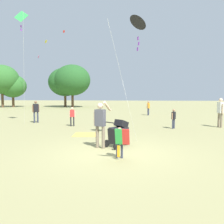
{
  "coord_description": "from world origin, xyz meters",
  "views": [
    {
      "loc": [
        0.65,
        -7.6,
        1.98
      ],
      "look_at": [
        -0.19,
        0.87,
        1.3
      ],
      "focal_mm": 36.3,
      "sensor_mm": 36.0,
      "label": 1
    }
  ],
  "objects_px": {
    "kite_orange_delta": "(21,20)",
    "person_kid_running": "(220,110)",
    "child_with_butterfly_kite": "(119,139)",
    "person_back_turned": "(36,110)",
    "kite_adult_black": "(138,23)",
    "person_red_shirt": "(72,115)",
    "person_couple_left": "(148,107)",
    "picnic_blanket": "(85,134)",
    "stroller": "(119,131)",
    "person_adult_flyer": "(100,121)",
    "person_sitting_far": "(174,117)"
  },
  "relations": [
    {
      "from": "person_couple_left",
      "to": "picnic_blanket",
      "type": "relative_size",
      "value": 1.08
    },
    {
      "from": "child_with_butterfly_kite",
      "to": "stroller",
      "type": "xyz_separation_m",
      "value": [
        -0.11,
        1.54,
        0.01
      ]
    },
    {
      "from": "child_with_butterfly_kite",
      "to": "person_back_turned",
      "type": "distance_m",
      "value": 10.22
    },
    {
      "from": "stroller",
      "to": "child_with_butterfly_kite",
      "type": "bearing_deg",
      "value": -85.99
    },
    {
      "from": "kite_adult_black",
      "to": "person_kid_running",
      "type": "distance_m",
      "value": 7.67
    },
    {
      "from": "kite_orange_delta",
      "to": "person_kid_running",
      "type": "height_order",
      "value": "kite_orange_delta"
    },
    {
      "from": "kite_orange_delta",
      "to": "person_kid_running",
      "type": "bearing_deg",
      "value": -0.97
    },
    {
      "from": "person_adult_flyer",
      "to": "kite_adult_black",
      "type": "xyz_separation_m",
      "value": [
        1.34,
        1.33,
        3.82
      ]
    },
    {
      "from": "person_sitting_far",
      "to": "person_kid_running",
      "type": "relative_size",
      "value": 0.65
    },
    {
      "from": "person_red_shirt",
      "to": "person_back_turned",
      "type": "distance_m",
      "value": 3.24
    },
    {
      "from": "person_kid_running",
      "to": "kite_adult_black",
      "type": "bearing_deg",
      "value": -137.9
    },
    {
      "from": "child_with_butterfly_kite",
      "to": "kite_adult_black",
      "type": "distance_m",
      "value": 4.99
    },
    {
      "from": "person_adult_flyer",
      "to": "person_back_turned",
      "type": "height_order",
      "value": "person_adult_flyer"
    },
    {
      "from": "person_red_shirt",
      "to": "person_sitting_far",
      "type": "relative_size",
      "value": 1.04
    },
    {
      "from": "child_with_butterfly_kite",
      "to": "person_red_shirt",
      "type": "relative_size",
      "value": 0.82
    },
    {
      "from": "kite_adult_black",
      "to": "picnic_blanket",
      "type": "relative_size",
      "value": 4.17
    },
    {
      "from": "child_with_butterfly_kite",
      "to": "picnic_blanket",
      "type": "height_order",
      "value": "child_with_butterfly_kite"
    },
    {
      "from": "kite_orange_delta",
      "to": "person_back_turned",
      "type": "distance_m",
      "value": 5.82
    },
    {
      "from": "stroller",
      "to": "picnic_blanket",
      "type": "bearing_deg",
      "value": 127.16
    },
    {
      "from": "person_red_shirt",
      "to": "person_back_turned",
      "type": "height_order",
      "value": "person_back_turned"
    },
    {
      "from": "person_red_shirt",
      "to": "person_adult_flyer",
      "type": "bearing_deg",
      "value": -64.67
    },
    {
      "from": "person_adult_flyer",
      "to": "person_couple_left",
      "type": "xyz_separation_m",
      "value": [
        2.52,
        13.1,
        -0.22
      ]
    },
    {
      "from": "person_sitting_far",
      "to": "person_back_turned",
      "type": "height_order",
      "value": "person_back_turned"
    },
    {
      "from": "stroller",
      "to": "picnic_blanket",
      "type": "distance_m",
      "value": 3.06
    },
    {
      "from": "person_red_shirt",
      "to": "person_couple_left",
      "type": "xyz_separation_m",
      "value": [
        5.09,
        7.68,
        0.09
      ]
    },
    {
      "from": "person_sitting_far",
      "to": "person_back_turned",
      "type": "relative_size",
      "value": 0.74
    },
    {
      "from": "kite_adult_black",
      "to": "person_back_turned",
      "type": "height_order",
      "value": "kite_adult_black"
    },
    {
      "from": "person_adult_flyer",
      "to": "person_red_shirt",
      "type": "xyz_separation_m",
      "value": [
        -2.57,
        5.42,
        -0.31
      ]
    },
    {
      "from": "person_sitting_far",
      "to": "person_kid_running",
      "type": "height_order",
      "value": "person_kid_running"
    },
    {
      "from": "picnic_blanket",
      "to": "person_couple_left",
      "type": "bearing_deg",
      "value": 70.66
    },
    {
      "from": "person_adult_flyer",
      "to": "person_couple_left",
      "type": "relative_size",
      "value": 1.3
    },
    {
      "from": "stroller",
      "to": "person_couple_left",
      "type": "height_order",
      "value": "person_couple_left"
    },
    {
      "from": "kite_adult_black",
      "to": "person_sitting_far",
      "type": "distance_m",
      "value": 5.95
    },
    {
      "from": "kite_adult_black",
      "to": "person_red_shirt",
      "type": "height_order",
      "value": "kite_adult_black"
    },
    {
      "from": "person_red_shirt",
      "to": "person_kid_running",
      "type": "distance_m",
      "value": 8.87
    },
    {
      "from": "stroller",
      "to": "kite_adult_black",
      "type": "distance_m",
      "value": 4.39
    },
    {
      "from": "person_red_shirt",
      "to": "picnic_blanket",
      "type": "xyz_separation_m",
      "value": [
        1.43,
        -2.76,
        -0.68
      ]
    },
    {
      "from": "person_sitting_far",
      "to": "person_couple_left",
      "type": "bearing_deg",
      "value": 96.65
    },
    {
      "from": "kite_orange_delta",
      "to": "person_kid_running",
      "type": "distance_m",
      "value": 13.46
    },
    {
      "from": "kite_adult_black",
      "to": "kite_orange_delta",
      "type": "xyz_separation_m",
      "value": [
        -7.28,
        4.68,
        1.82
      ]
    },
    {
      "from": "person_adult_flyer",
      "to": "kite_adult_black",
      "type": "relative_size",
      "value": 0.34
    },
    {
      "from": "person_adult_flyer",
      "to": "stroller",
      "type": "relative_size",
      "value": 1.67
    },
    {
      "from": "person_kid_running",
      "to": "child_with_butterfly_kite",
      "type": "bearing_deg",
      "value": -127.94
    },
    {
      "from": "child_with_butterfly_kite",
      "to": "stroller",
      "type": "bearing_deg",
      "value": 94.01
    },
    {
      "from": "child_with_butterfly_kite",
      "to": "kite_orange_delta",
      "type": "bearing_deg",
      "value": 132.72
    },
    {
      "from": "person_couple_left",
      "to": "kite_orange_delta",
      "type": "bearing_deg",
      "value": -140.04
    },
    {
      "from": "person_back_turned",
      "to": "child_with_butterfly_kite",
      "type": "bearing_deg",
      "value": -52.07
    },
    {
      "from": "person_sitting_far",
      "to": "kite_orange_delta",
      "type": "bearing_deg",
      "value": 174.03
    },
    {
      "from": "person_kid_running",
      "to": "stroller",
      "type": "bearing_deg",
      "value": -135.47
    },
    {
      "from": "person_sitting_far",
      "to": "picnic_blanket",
      "type": "distance_m",
      "value": 5.21
    }
  ]
}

